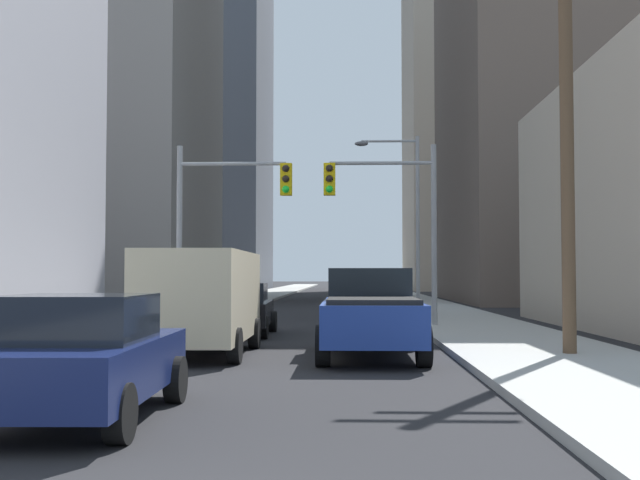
{
  "coord_description": "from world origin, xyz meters",
  "views": [
    {
      "loc": [
        1.34,
        -4.46,
        1.76
      ],
      "look_at": [
        0.0,
        35.12,
        3.48
      ],
      "focal_mm": 44.87,
      "sensor_mm": 36.0,
      "label": 1
    }
  ],
  "objects_px": {
    "traffic_signal_near_right": "(386,205)",
    "sedan_silver": "(358,300)",
    "sedan_navy": "(80,357)",
    "sedan_black": "(239,309)",
    "pickup_truck_blue": "(370,313)",
    "cargo_van_beige": "(202,296)",
    "traffic_signal_near_left": "(228,205)"
  },
  "relations": [
    {
      "from": "sedan_silver",
      "to": "sedan_navy",
      "type": "bearing_deg",
      "value": -99.48
    },
    {
      "from": "pickup_truck_blue",
      "to": "traffic_signal_near_right",
      "type": "relative_size",
      "value": 0.9
    },
    {
      "from": "traffic_signal_near_left",
      "to": "sedan_black",
      "type": "bearing_deg",
      "value": -75.15
    },
    {
      "from": "cargo_van_beige",
      "to": "traffic_signal_near_right",
      "type": "bearing_deg",
      "value": 62.7
    },
    {
      "from": "pickup_truck_blue",
      "to": "cargo_van_beige",
      "type": "distance_m",
      "value": 3.69
    },
    {
      "from": "sedan_navy",
      "to": "sedan_black",
      "type": "relative_size",
      "value": 1.0
    },
    {
      "from": "pickup_truck_blue",
      "to": "sedan_navy",
      "type": "xyz_separation_m",
      "value": [
        -3.72,
        -7.6,
        -0.16
      ]
    },
    {
      "from": "cargo_van_beige",
      "to": "sedan_silver",
      "type": "distance_m",
      "value": 14.42
    },
    {
      "from": "sedan_black",
      "to": "sedan_silver",
      "type": "xyz_separation_m",
      "value": [
        3.56,
        8.18,
        0.0
      ]
    },
    {
      "from": "sedan_silver",
      "to": "traffic_signal_near_left",
      "type": "distance_m",
      "value": 7.62
    },
    {
      "from": "sedan_silver",
      "to": "sedan_black",
      "type": "bearing_deg",
      "value": -113.5
    },
    {
      "from": "sedan_navy",
      "to": "sedan_black",
      "type": "xyz_separation_m",
      "value": [
        0.08,
        13.58,
        0.0
      ]
    },
    {
      "from": "pickup_truck_blue",
      "to": "sedan_silver",
      "type": "bearing_deg",
      "value": 90.35
    },
    {
      "from": "sedan_black",
      "to": "sedan_navy",
      "type": "bearing_deg",
      "value": -90.32
    },
    {
      "from": "cargo_van_beige",
      "to": "sedan_silver",
      "type": "relative_size",
      "value": 1.24
    },
    {
      "from": "traffic_signal_near_left",
      "to": "traffic_signal_near_right",
      "type": "bearing_deg",
      "value": -0.0
    },
    {
      "from": "cargo_van_beige",
      "to": "sedan_black",
      "type": "height_order",
      "value": "cargo_van_beige"
    },
    {
      "from": "sedan_navy",
      "to": "traffic_signal_near_right",
      "type": "bearing_deg",
      "value": 74.68
    },
    {
      "from": "cargo_van_beige",
      "to": "traffic_signal_near_right",
      "type": "xyz_separation_m",
      "value": [
        4.44,
        8.6,
        2.75
      ]
    },
    {
      "from": "sedan_silver",
      "to": "traffic_signal_near_right",
      "type": "bearing_deg",
      "value": -80.94
    },
    {
      "from": "cargo_van_beige",
      "to": "sedan_navy",
      "type": "bearing_deg",
      "value": -90.39
    },
    {
      "from": "traffic_signal_near_right",
      "to": "pickup_truck_blue",
      "type": "bearing_deg",
      "value": -95.0
    },
    {
      "from": "sedan_silver",
      "to": "traffic_signal_near_right",
      "type": "distance_m",
      "value": 6.34
    },
    {
      "from": "sedan_navy",
      "to": "sedan_silver",
      "type": "distance_m",
      "value": 22.06
    },
    {
      "from": "cargo_van_beige",
      "to": "sedan_silver",
      "type": "bearing_deg",
      "value": 75.61
    },
    {
      "from": "pickup_truck_blue",
      "to": "cargo_van_beige",
      "type": "height_order",
      "value": "cargo_van_beige"
    },
    {
      "from": "sedan_silver",
      "to": "traffic_signal_near_left",
      "type": "height_order",
      "value": "traffic_signal_near_left"
    },
    {
      "from": "sedan_navy",
      "to": "sedan_silver",
      "type": "relative_size",
      "value": 1.01
    },
    {
      "from": "cargo_van_beige",
      "to": "traffic_signal_near_left",
      "type": "distance_m",
      "value": 9.06
    },
    {
      "from": "pickup_truck_blue",
      "to": "cargo_van_beige",
      "type": "bearing_deg",
      "value": 176.83
    },
    {
      "from": "traffic_signal_near_right",
      "to": "sedan_silver",
      "type": "bearing_deg",
      "value": 99.06
    },
    {
      "from": "pickup_truck_blue",
      "to": "sedan_silver",
      "type": "relative_size",
      "value": 1.28
    }
  ]
}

